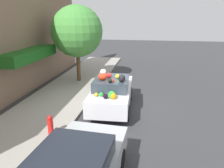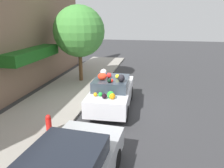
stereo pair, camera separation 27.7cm
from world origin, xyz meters
name	(u,v)px [view 2 (the right image)]	position (x,y,z in m)	size (l,w,h in m)	color
ground_plane	(110,107)	(0.00, 0.00, 0.00)	(60.00, 60.00, 0.00)	#38383A
sidewalk_curb	(56,102)	(0.00, 2.70, 0.06)	(24.00, 3.20, 0.11)	#9E998E
building_facade	(7,36)	(0.06, 4.92, 3.17)	(18.00, 1.20, 6.47)	#846651
street_tree	(79,31)	(3.69, 2.68, 3.19)	(3.11, 3.11, 4.63)	brown
fire_hydrant	(49,124)	(-2.88, 1.57, 0.46)	(0.20, 0.20, 0.70)	red
art_car	(112,92)	(-0.04, -0.11, 0.79)	(4.08, 1.84, 1.78)	silver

